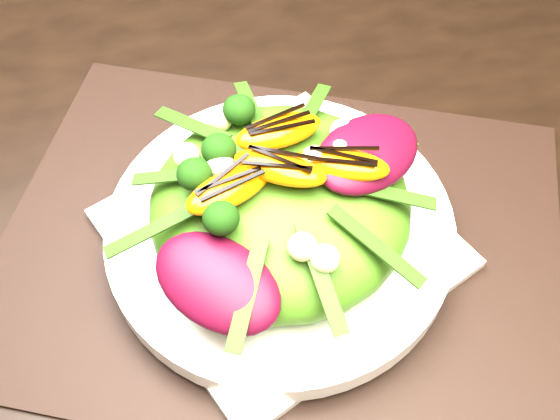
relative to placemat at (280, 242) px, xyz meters
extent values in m
cube|color=brown|center=(-0.28, 0.16, -0.76)|extent=(4.00, 4.00, 0.01)
cube|color=black|center=(0.00, 0.00, 0.00)|extent=(0.55, 0.50, 0.00)
cube|color=white|center=(0.00, 0.00, 0.01)|extent=(0.31, 0.31, 0.01)
cylinder|color=white|center=(0.00, 0.00, 0.02)|extent=(0.36, 0.36, 0.02)
ellipsoid|color=#417115|center=(0.00, 0.00, 0.05)|extent=(0.24, 0.24, 0.07)
ellipsoid|color=#3F0617|center=(0.07, 0.01, 0.09)|extent=(0.11, 0.10, 0.02)
ellipsoid|color=orange|center=(-0.02, 0.02, 0.09)|extent=(0.07, 0.04, 0.02)
sphere|color=#173309|center=(-0.07, 0.04, 0.09)|extent=(0.04, 0.04, 0.04)
sphere|color=#C9BE8D|center=(0.02, -0.05, 0.09)|extent=(0.02, 0.02, 0.02)
cube|color=black|center=(-0.02, 0.02, 0.10)|extent=(0.04, 0.01, 0.00)
camera|label=1|loc=(-0.06, -0.28, 0.46)|focal=42.00mm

